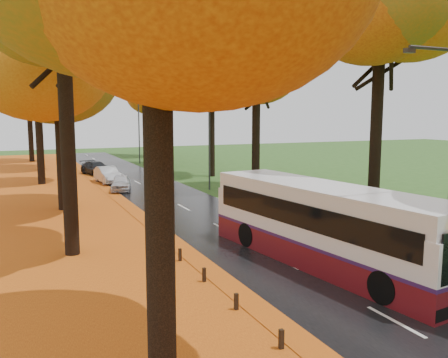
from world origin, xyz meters
TOP-DOWN VIEW (x-y plane):
  - road at (0.00, 25.00)m, footprint 6.50×90.00m
  - centre_line at (0.00, 25.00)m, footprint 0.12×90.00m
  - leaf_verge at (-9.00, 25.00)m, footprint 12.00×90.00m
  - leaf_drift at (-3.05, 25.00)m, footprint 0.90×90.00m
  - trees_left at (-7.18, 27.06)m, footprint 9.20×74.00m
  - trees_right at (7.19, 26.91)m, footprint 9.30×74.20m
  - streetlamp_near at (3.95, 8.00)m, footprint 2.45×0.18m
  - streetlamp_mid at (3.95, 30.00)m, footprint 2.45×0.18m
  - streetlamp_far at (3.95, 52.00)m, footprint 2.45×0.18m
  - bus at (1.28, 11.16)m, footprint 4.07×11.86m
  - car_white at (-2.18, 32.15)m, footprint 2.29×3.82m
  - car_silver at (-2.35, 36.76)m, footprint 1.80×4.25m
  - car_dark at (-2.35, 42.77)m, footprint 2.84×4.69m

SIDE VIEW (x-z plane):
  - leaf_verge at x=-9.00m, z-range 0.00..0.02m
  - road at x=0.00m, z-range 0.00..0.04m
  - leaf_drift at x=-3.05m, z-range 0.04..0.05m
  - centre_line at x=0.00m, z-range 0.04..0.05m
  - car_white at x=-2.18m, z-range 0.04..1.26m
  - car_dark at x=-2.35m, z-range 0.04..1.31m
  - car_silver at x=-2.35m, z-range 0.04..1.41m
  - bus at x=1.28m, z-range 0.11..3.17m
  - streetlamp_near at x=3.95m, z-range 0.71..8.71m
  - streetlamp_mid at x=3.95m, z-range 0.71..8.71m
  - streetlamp_far at x=3.95m, z-range 0.71..8.71m
  - trees_left at x=-7.18m, z-range 2.59..16.48m
  - trees_right at x=7.19m, z-range 2.71..16.67m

